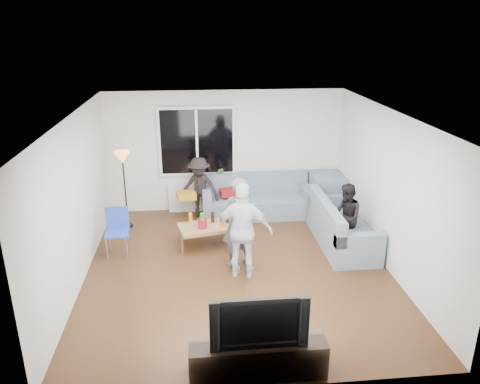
{
  "coord_description": "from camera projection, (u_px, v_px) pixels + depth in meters",
  "views": [
    {
      "loc": [
        -0.66,
        -6.9,
        3.9
      ],
      "look_at": [
        0.1,
        0.6,
        1.15
      ],
      "focal_mm": 34.87,
      "sensor_mm": 36.0,
      "label": 1
    }
  ],
  "objects": [
    {
      "name": "coffee_table",
      "position": [
        210.0,
        235.0,
        8.6
      ],
      "size": [
        1.2,
        0.82,
        0.4
      ],
      "primitive_type": "cube",
      "rotation": [
        0.0,
        0.0,
        0.22
      ],
      "color": "olive",
      "rests_on": "floor"
    },
    {
      "name": "spectator_back",
      "position": [
        199.0,
        188.0,
        9.72
      ],
      "size": [
        0.96,
        0.74,
        1.31
      ],
      "primitive_type": "imported",
      "rotation": [
        0.0,
        0.0,
        -0.34
      ],
      "color": "black",
      "rests_on": "floor"
    },
    {
      "name": "bottle_b",
      "position": [
        202.0,
        221.0,
        8.39
      ],
      "size": [
        0.08,
        0.08,
        0.28
      ],
      "primitive_type": "cylinder",
      "color": "#22991B",
      "rests_on": "coffee_table"
    },
    {
      "name": "sofa_corner",
      "position": [
        330.0,
        194.0,
        10.04
      ],
      "size": [
        0.85,
        0.85,
        0.85
      ],
      "primitive_type": "cube",
      "color": "slate",
      "rests_on": "floor"
    },
    {
      "name": "bottle_c",
      "position": [
        213.0,
        217.0,
        8.65
      ],
      "size": [
        0.07,
        0.07,
        0.19
      ],
      "primitive_type": "cylinder",
      "color": "black",
      "rests_on": "coffee_table"
    },
    {
      "name": "spectator_right",
      "position": [
        346.0,
        217.0,
        8.38
      ],
      "size": [
        0.48,
        0.61,
        1.22
      ],
      "primitive_type": "imported",
      "rotation": [
        0.0,
        0.0,
        -1.54
      ],
      "color": "black",
      "rests_on": "floor"
    },
    {
      "name": "cushion_yellow",
      "position": [
        186.0,
        195.0,
        9.7
      ],
      "size": [
        0.43,
        0.38,
        0.14
      ],
      "primitive_type": "cube",
      "rotation": [
        0.0,
        0.0,
        0.17
      ],
      "color": "orange",
      "rests_on": "sofa_back_section"
    },
    {
      "name": "potted_plant",
      "position": [
        219.0,
        176.0,
        10.01
      ],
      "size": [
        0.22,
        0.19,
        0.36
      ],
      "primitive_type": "imported",
      "rotation": [
        0.0,
        0.0,
        -0.16
      ],
      "color": "#2A5923",
      "rests_on": "radiator"
    },
    {
      "name": "ceiling",
      "position": [
        237.0,
        114.0,
        6.95
      ],
      "size": [
        5.0,
        5.5,
        0.04
      ],
      "primitive_type": "cube",
      "color": "white",
      "rests_on": "ground"
    },
    {
      "name": "tv_console",
      "position": [
        258.0,
        357.0,
        5.44
      ],
      "size": [
        1.6,
        0.4,
        0.44
      ],
      "primitive_type": "cube",
      "color": "#2E2017",
      "rests_on": "floor"
    },
    {
      "name": "player_left",
      "position": [
        238.0,
        223.0,
        7.69
      ],
      "size": [
        0.66,
        0.53,
        1.57
      ],
      "primitive_type": "imported",
      "rotation": [
        0.0,
        0.0,
        3.45
      ],
      "color": "#48494D",
      "rests_on": "floor"
    },
    {
      "name": "sofa_back_section",
      "position": [
        257.0,
        196.0,
        9.88
      ],
      "size": [
        2.3,
        0.85,
        0.85
      ],
      "primitive_type": null,
      "color": "slate",
      "rests_on": "floor"
    },
    {
      "name": "floor",
      "position": [
        238.0,
        269.0,
        7.86
      ],
      "size": [
        5.0,
        5.5,
        0.04
      ],
      "primitive_type": "cube",
      "color": "#56351C",
      "rests_on": "ground"
    },
    {
      "name": "floor_lamp",
      "position": [
        125.0,
        190.0,
        9.2
      ],
      "size": [
        0.32,
        0.32,
        1.56
      ],
      "primitive_type": null,
      "color": "#FCA02F",
      "rests_on": "floor"
    },
    {
      "name": "sofa_right_section",
      "position": [
        343.0,
        223.0,
        8.58
      ],
      "size": [
        2.0,
        0.85,
        0.85
      ],
      "primitive_type": null,
      "rotation": [
        0.0,
        0.0,
        1.57
      ],
      "color": "slate",
      "rests_on": "floor"
    },
    {
      "name": "window_frame",
      "position": [
        197.0,
        141.0,
        9.78
      ],
      "size": [
        1.62,
        0.06,
        1.47
      ],
      "primitive_type": "cube",
      "color": "white",
      "rests_on": "wall_back"
    },
    {
      "name": "cushion_red",
      "position": [
        229.0,
        193.0,
        9.86
      ],
      "size": [
        0.39,
        0.33,
        0.13
      ],
      "primitive_type": "cube",
      "rotation": [
        0.0,
        0.0,
        0.1
      ],
      "color": "maroon",
      "rests_on": "sofa_back_section"
    },
    {
      "name": "pitcher",
      "position": [
        202.0,
        223.0,
        8.41
      ],
      "size": [
        0.17,
        0.17,
        0.17
      ],
      "primitive_type": "cylinder",
      "color": "maroon",
      "rests_on": "coffee_table"
    },
    {
      "name": "vase",
      "position": [
        196.0,
        180.0,
        9.99
      ],
      "size": [
        0.18,
        0.18,
        0.18
      ],
      "primitive_type": "imported",
      "rotation": [
        0.0,
        0.0,
        0.07
      ],
      "color": "white",
      "rests_on": "radiator"
    },
    {
      "name": "window_glass",
      "position": [
        197.0,
        142.0,
        9.74
      ],
      "size": [
        1.5,
        0.02,
        1.35
      ],
      "primitive_type": "cube",
      "color": "black",
      "rests_on": "window_frame"
    },
    {
      "name": "radiator",
      "position": [
        199.0,
        197.0,
        10.16
      ],
      "size": [
        1.3,
        0.12,
        0.62
      ],
      "primitive_type": "cube",
      "color": "silver",
      "rests_on": "floor"
    },
    {
      "name": "wall_front",
      "position": [
        263.0,
        290.0,
        4.82
      ],
      "size": [
        5.0,
        0.04,
        2.6
      ],
      "primitive_type": "cube",
      "color": "silver",
      "rests_on": "ground"
    },
    {
      "name": "player_right",
      "position": [
        243.0,
        231.0,
        7.37
      ],
      "size": [
        1.0,
        0.6,
        1.59
      ],
      "primitive_type": "imported",
      "rotation": [
        0.0,
        0.0,
        2.9
      ],
      "color": "silver",
      "rests_on": "floor"
    },
    {
      "name": "window_mullion",
      "position": [
        197.0,
        142.0,
        9.73
      ],
      "size": [
        0.05,
        0.03,
        1.35
      ],
      "primitive_type": "cube",
      "color": "white",
      "rests_on": "window_frame"
    },
    {
      "name": "wall_left",
      "position": [
        75.0,
        202.0,
        7.17
      ],
      "size": [
        0.04,
        5.5,
        2.6
      ],
      "primitive_type": "cube",
      "color": "silver",
      "rests_on": "ground"
    },
    {
      "name": "bottle_d",
      "position": [
        222.0,
        220.0,
        8.43
      ],
      "size": [
        0.07,
        0.07,
        0.26
      ],
      "primitive_type": "cylinder",
      "color": "orange",
      "rests_on": "coffee_table"
    },
    {
      "name": "wall_right",
      "position": [
        390.0,
        191.0,
        7.64
      ],
      "size": [
        0.04,
        5.5,
        2.6
      ],
      "primitive_type": "cube",
      "color": "silver",
      "rests_on": "ground"
    },
    {
      "name": "bottle_e",
      "position": [
        227.0,
        217.0,
        8.62
      ],
      "size": [
        0.07,
        0.07,
        0.22
      ],
      "primitive_type": "cylinder",
      "color": "black",
      "rests_on": "coffee_table"
    },
    {
      "name": "side_chair",
      "position": [
        117.0,
        233.0,
        8.14
      ],
      "size": [
        0.42,
        0.42,
        0.86
      ],
      "primitive_type": null,
      "rotation": [
        0.0,
        0.0,
        0.04
      ],
      "color": "#2945B4",
      "rests_on": "floor"
    },
    {
      "name": "bottle_a",
      "position": [
        191.0,
        218.0,
        8.6
      ],
      "size": [
        0.07,
        0.07,
        0.2
      ],
      "primitive_type": "cylinder",
      "color": "orange",
      "rests_on": "coffee_table"
    },
    {
      "name": "wall_back",
      "position": [
        225.0,
        151.0,
        9.99
      ],
      "size": [
        5.0,
        0.04,
        2.6
      ],
      "primitive_type": "cube",
      "color": "silver",
      "rests_on": "ground"
    },
    {
      "name": "television",
      "position": [
        258.0,
        318.0,
        5.25
      ],
      "size": [
        1.11,
        0.15,
        0.64
      ],
      "primitive_type": "imported",
      "color": "black",
      "rests_on": "tv_console"
    }
  ]
}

